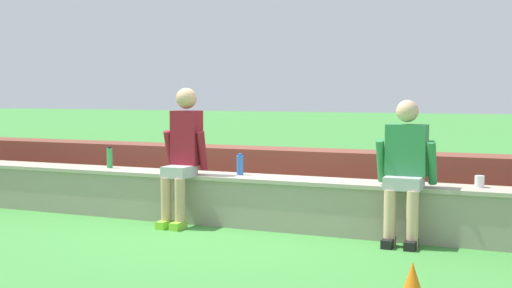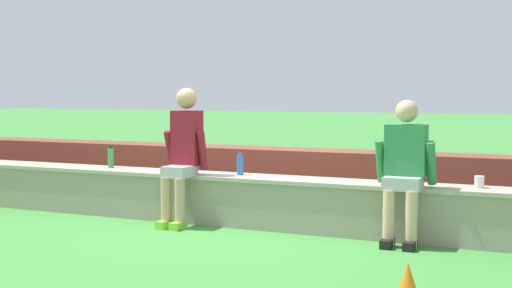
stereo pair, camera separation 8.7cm
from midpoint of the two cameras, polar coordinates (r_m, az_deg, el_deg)
ground_plane at (r=7.24m, az=-3.30°, el=-7.01°), size 80.00×80.00×0.00m
stone_seating_wall at (r=7.39m, az=-2.53°, el=-4.54°), size 9.25×0.49×0.53m
brick_bleachers at (r=8.32m, az=0.58°, el=-3.38°), size 11.55×1.12×0.73m
person_left_of_center at (r=7.33m, az=-6.51°, el=-0.64°), size 0.48×0.57×1.47m
person_center at (r=6.49m, az=12.03°, el=-1.82°), size 0.56×0.48×1.36m
water_bottle_near_left at (r=8.21m, az=-12.48°, el=-1.14°), size 0.07×0.07×0.25m
water_bottle_near_right at (r=7.34m, az=-1.69°, el=-1.76°), size 0.07×0.07×0.23m
plastic_cup_right_end at (r=6.71m, az=17.89°, el=-3.01°), size 0.09×0.09×0.11m
sports_cone at (r=4.71m, az=12.46°, el=-11.43°), size 0.20×0.20×0.31m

